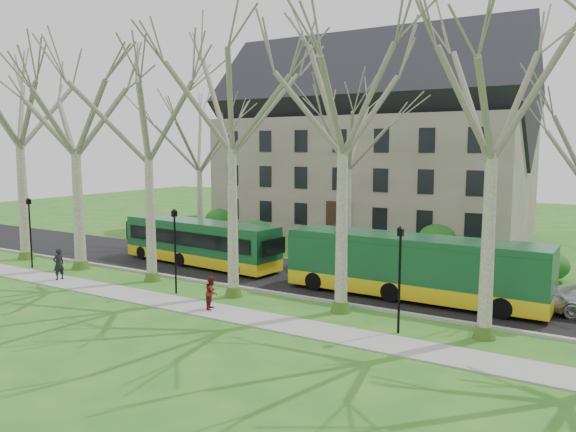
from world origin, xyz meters
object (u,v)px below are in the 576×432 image
at_px(bus_lead, 200,242).
at_px(bus_follow, 412,266).
at_px(pedestrian_a, 59,264).
at_px(pedestrian_b, 212,292).

bearing_deg(bus_lead, bus_follow, 2.76).
relative_size(bus_lead, bus_follow, 0.90).
height_order(bus_lead, bus_follow, bus_follow).
height_order(bus_follow, pedestrian_a, bus_follow).
height_order(bus_lead, pedestrian_a, bus_lead).
relative_size(bus_lead, pedestrian_a, 6.47).
bearing_deg(pedestrian_a, bus_lead, 154.84).
bearing_deg(bus_follow, pedestrian_b, -137.26).
bearing_deg(bus_lead, pedestrian_a, -113.78).
relative_size(bus_lead, pedestrian_b, 7.42).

